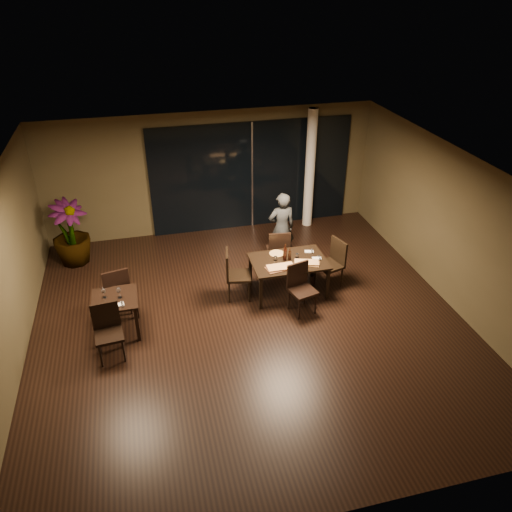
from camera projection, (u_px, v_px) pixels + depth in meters
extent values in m
plane|color=black|center=(250.00, 322.00, 9.49)|extent=(8.00, 8.00, 0.00)
cube|color=#473D25|center=(211.00, 172.00, 12.12)|extent=(8.00, 0.10, 3.00)
cube|color=#473D25|center=(336.00, 438.00, 5.34)|extent=(8.00, 0.10, 3.00)
cube|color=#473D25|center=(0.00, 285.00, 7.89)|extent=(0.10, 8.00, 3.00)
cube|color=#473D25|center=(454.00, 228.00, 9.57)|extent=(0.10, 8.00, 3.00)
cube|color=silver|center=(248.00, 171.00, 7.96)|extent=(8.00, 8.00, 0.04)
cube|color=black|center=(252.00, 176.00, 12.32)|extent=(5.00, 0.06, 2.70)
cylinder|color=silver|center=(310.00, 170.00, 12.28)|extent=(0.24, 0.24, 3.00)
cube|color=black|center=(289.00, 261.00, 10.00)|extent=(1.50, 1.00, 0.04)
cube|color=black|center=(261.00, 294.00, 9.67)|extent=(0.06, 0.06, 0.71)
cube|color=black|center=(328.00, 284.00, 9.96)|extent=(0.06, 0.06, 0.71)
cube|color=black|center=(250.00, 270.00, 10.41)|extent=(0.06, 0.06, 0.71)
cube|color=black|center=(313.00, 262.00, 10.70)|extent=(0.06, 0.06, 0.71)
cube|color=black|center=(114.00, 299.00, 8.87)|extent=(0.80, 0.80, 0.04)
cube|color=black|center=(98.00, 330.00, 8.71)|extent=(0.06, 0.06, 0.71)
cube|color=black|center=(137.00, 324.00, 8.85)|extent=(0.06, 0.06, 0.71)
cube|color=black|center=(99.00, 308.00, 9.28)|extent=(0.06, 0.06, 0.71)
cube|color=black|center=(136.00, 303.00, 9.42)|extent=(0.06, 0.06, 0.71)
cube|color=black|center=(278.00, 250.00, 10.88)|extent=(0.52, 0.52, 0.05)
cylinder|color=black|center=(285.00, 255.00, 11.19)|extent=(0.04, 0.04, 0.48)
cylinder|color=black|center=(268.00, 256.00, 11.15)|extent=(0.04, 0.04, 0.48)
cylinder|color=black|center=(288.00, 264.00, 10.86)|extent=(0.04, 0.04, 0.48)
cylinder|color=black|center=(270.00, 265.00, 10.82)|extent=(0.04, 0.04, 0.48)
cube|color=black|center=(280.00, 244.00, 10.57)|extent=(0.47, 0.10, 0.53)
cube|color=black|center=(303.00, 291.00, 9.54)|extent=(0.56, 0.56, 0.05)
cylinder|color=black|center=(299.00, 309.00, 9.44)|extent=(0.04, 0.04, 0.47)
cylinder|color=black|center=(316.00, 303.00, 9.60)|extent=(0.04, 0.04, 0.47)
cylinder|color=black|center=(289.00, 299.00, 9.72)|extent=(0.04, 0.04, 0.47)
cylinder|color=black|center=(305.00, 294.00, 9.88)|extent=(0.04, 0.04, 0.47)
cube|color=black|center=(297.00, 274.00, 9.57)|extent=(0.46, 0.16, 0.52)
cube|color=black|center=(239.00, 276.00, 9.96)|extent=(0.57, 0.57, 0.06)
cylinder|color=black|center=(249.00, 291.00, 9.92)|extent=(0.04, 0.04, 0.50)
cylinder|color=black|center=(248.00, 280.00, 10.27)|extent=(0.04, 0.04, 0.50)
cylinder|color=black|center=(229.00, 292.00, 9.90)|extent=(0.04, 0.04, 0.50)
cylinder|color=black|center=(229.00, 281.00, 10.25)|extent=(0.04, 0.04, 0.50)
cube|color=black|center=(227.00, 264.00, 9.81)|extent=(0.13, 0.49, 0.55)
cube|color=black|center=(329.00, 265.00, 10.31)|extent=(0.60, 0.60, 0.05)
cylinder|color=black|center=(315.00, 274.00, 10.50)|extent=(0.04, 0.04, 0.49)
cylinder|color=black|center=(327.00, 283.00, 10.21)|extent=(0.04, 0.04, 0.49)
cylinder|color=black|center=(330.00, 269.00, 10.67)|extent=(0.04, 0.04, 0.49)
cylinder|color=black|center=(342.00, 277.00, 10.38)|extent=(0.04, 0.04, 0.49)
cube|color=black|center=(339.00, 251.00, 10.27)|extent=(0.18, 0.47, 0.55)
cube|color=black|center=(116.00, 290.00, 9.53)|extent=(0.58, 0.58, 0.06)
cylinder|color=black|center=(125.00, 293.00, 9.88)|extent=(0.04, 0.04, 0.50)
cylinder|color=black|center=(105.00, 298.00, 9.73)|extent=(0.04, 0.04, 0.50)
cylinder|color=black|center=(130.00, 303.00, 9.58)|extent=(0.04, 0.04, 0.50)
cylinder|color=black|center=(110.00, 309.00, 9.42)|extent=(0.04, 0.04, 0.50)
cube|color=black|center=(116.00, 284.00, 9.22)|extent=(0.48, 0.15, 0.55)
cube|color=black|center=(109.00, 335.00, 8.40)|extent=(0.51, 0.51, 0.05)
cylinder|color=black|center=(101.00, 356.00, 8.32)|extent=(0.04, 0.04, 0.47)
cylinder|color=black|center=(124.00, 351.00, 8.43)|extent=(0.04, 0.04, 0.47)
cylinder|color=black|center=(99.00, 342.00, 8.62)|extent=(0.04, 0.04, 0.47)
cylinder|color=black|center=(121.00, 337.00, 8.73)|extent=(0.04, 0.04, 0.47)
cube|color=black|center=(106.00, 316.00, 8.44)|extent=(0.47, 0.09, 0.53)
imported|color=#2A2D2F|center=(282.00, 228.00, 11.03)|extent=(0.57, 0.39, 1.66)
imported|color=#1B4517|center=(70.00, 233.00, 11.01)|extent=(1.14, 1.14, 1.49)
cube|color=#4A2918|center=(281.00, 268.00, 9.73)|extent=(0.62, 0.39, 0.01)
cube|color=#492E17|center=(307.00, 263.00, 9.88)|extent=(0.57, 0.46, 0.01)
cylinder|color=#A93612|center=(277.00, 254.00, 10.20)|extent=(0.30, 0.30, 0.01)
cylinder|color=white|center=(276.00, 258.00, 9.97)|extent=(0.07, 0.07, 0.08)
cylinder|color=white|center=(297.00, 256.00, 10.07)|extent=(0.07, 0.07, 0.08)
cube|color=silver|center=(317.00, 258.00, 10.04)|extent=(0.20, 0.13, 0.01)
cube|color=white|center=(309.00, 252.00, 10.28)|extent=(0.20, 0.14, 0.01)
cube|color=white|center=(119.00, 305.00, 8.68)|extent=(0.19, 0.13, 0.01)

